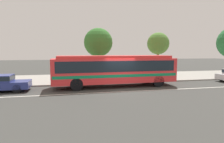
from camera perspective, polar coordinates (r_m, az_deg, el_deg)
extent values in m
plane|color=#3C3C39|center=(15.66, 2.77, -5.37)|extent=(120.00, 120.00, 0.00)
cube|color=gray|center=(22.26, -1.92, -1.84)|extent=(60.00, 8.00, 0.12)
cube|color=silver|center=(14.91, 3.59, -5.94)|extent=(56.00, 0.16, 0.01)
cube|color=red|center=(16.87, 0.86, 0.42)|extent=(10.71, 2.80, 2.04)
cube|color=red|center=(16.80, 0.86, 4.30)|extent=(9.85, 2.47, 0.24)
cube|color=#19232D|center=(16.83, 0.86, 1.80)|extent=(10.07, 2.80, 0.90)
cube|color=#128653|center=(16.91, 0.86, -0.82)|extent=(10.50, 2.82, 0.24)
cube|color=#19232D|center=(18.90, 16.49, 2.01)|extent=(0.18, 2.19, 0.98)
cylinder|color=black|center=(19.24, 10.45, -1.84)|extent=(1.01, 0.31, 1.00)
cylinder|color=black|center=(17.28, 13.51, -2.77)|extent=(1.01, 0.31, 1.00)
cylinder|color=black|center=(17.52, -10.93, -2.60)|extent=(1.01, 0.31, 1.00)
cylinder|color=black|center=(15.35, -10.44, -3.79)|extent=(1.01, 0.31, 1.00)
cylinder|color=black|center=(17.50, -25.13, -3.67)|extent=(0.64, 0.23, 0.64)
cylinder|color=black|center=(15.98, -26.27, -4.58)|extent=(0.64, 0.23, 0.64)
cylinder|color=black|center=(23.22, 29.61, -1.64)|extent=(0.64, 0.23, 0.64)
cylinder|color=#323435|center=(20.09, 5.90, -1.26)|extent=(0.14, 0.14, 0.89)
cylinder|color=#323435|center=(20.18, 6.26, -1.23)|extent=(0.14, 0.14, 0.89)
cylinder|color=#98439A|center=(20.05, 6.10, 0.91)|extent=(0.43, 0.43, 0.63)
sphere|color=tan|center=(20.02, 6.12, 2.13)|extent=(0.23, 0.23, 0.23)
cylinder|color=#717254|center=(18.57, -13.06, -1.99)|extent=(0.14, 0.14, 0.88)
cylinder|color=#717254|center=(18.49, -13.48, -2.03)|extent=(0.14, 0.14, 0.88)
cylinder|color=red|center=(18.45, -13.32, 0.23)|extent=(0.47, 0.47, 0.58)
sphere|color=tan|center=(18.41, -13.35, 1.46)|extent=(0.22, 0.22, 0.22)
cylinder|color=gray|center=(19.49, 8.77, 0.54)|extent=(0.08, 0.08, 2.28)
cube|color=yellow|center=(19.43, 8.81, 3.29)|extent=(0.04, 0.44, 0.56)
cylinder|color=brown|center=(20.68, -4.03, 1.69)|extent=(0.39, 0.39, 2.85)
sphere|color=#36752D|center=(20.65, -4.08, 8.57)|extent=(3.01, 3.01, 3.01)
cylinder|color=brown|center=(23.59, 13.31, 2.24)|extent=(0.27, 0.27, 2.99)
sphere|color=#538435|center=(23.56, 13.45, 8.05)|extent=(2.57, 2.57, 2.57)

